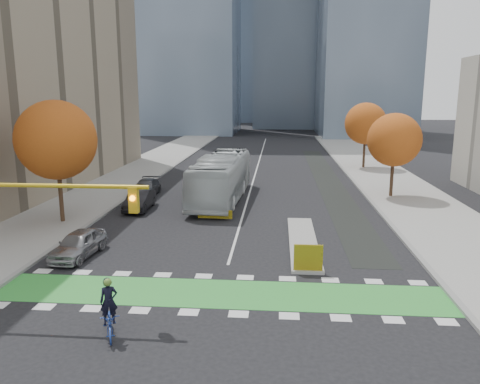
% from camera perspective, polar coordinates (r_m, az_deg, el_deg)
% --- Properties ---
extents(ground, '(300.00, 300.00, 0.00)m').
position_cam_1_polar(ground, '(19.61, -3.08, -14.03)').
color(ground, black).
rests_on(ground, ground).
extents(sidewalk_west, '(7.00, 120.00, 0.15)m').
position_cam_1_polar(sidewalk_west, '(41.60, -17.99, -0.52)').
color(sidewalk_west, gray).
rests_on(sidewalk_west, ground).
extents(sidewalk_east, '(7.00, 120.00, 0.15)m').
position_cam_1_polar(sidewalk_east, '(39.98, 20.60, -1.19)').
color(sidewalk_east, gray).
rests_on(sidewalk_east, ground).
extents(curb_west, '(0.30, 120.00, 0.16)m').
position_cam_1_polar(curb_west, '(40.39, -13.40, -0.62)').
color(curb_west, gray).
rests_on(curb_west, ground).
extents(curb_east, '(0.30, 120.00, 0.16)m').
position_cam_1_polar(curb_east, '(39.15, 15.67, -1.12)').
color(curb_east, gray).
rests_on(curb_east, ground).
extents(bike_crossing, '(20.00, 3.00, 0.01)m').
position_cam_1_polar(bike_crossing, '(20.95, -2.52, -12.24)').
color(bike_crossing, green).
rests_on(bike_crossing, ground).
extents(centre_line, '(0.15, 70.00, 0.01)m').
position_cam_1_polar(centre_line, '(58.16, 2.21, 3.36)').
color(centre_line, silver).
rests_on(centre_line, ground).
extents(bike_lane_paint, '(2.50, 50.00, 0.01)m').
position_cam_1_polar(bike_lane_paint, '(48.50, 10.58, 1.47)').
color(bike_lane_paint, black).
rests_on(bike_lane_paint, ground).
extents(median_island, '(1.60, 10.00, 0.16)m').
position_cam_1_polar(median_island, '(27.84, 7.68, -5.99)').
color(median_island, gray).
rests_on(median_island, ground).
extents(hazard_board, '(1.40, 0.12, 1.30)m').
position_cam_1_polar(hazard_board, '(23.07, 8.32, -7.92)').
color(hazard_board, yellow).
rests_on(hazard_board, median_island).
extents(tree_west, '(5.20, 5.20, 8.22)m').
position_cam_1_polar(tree_west, '(32.96, -21.48, 5.91)').
color(tree_west, '#332114').
rests_on(tree_west, ground).
extents(tree_east_near, '(4.40, 4.40, 7.08)m').
position_cam_1_polar(tree_east_near, '(40.78, 18.30, 6.04)').
color(tree_east_near, '#332114').
rests_on(tree_east_near, ground).
extents(tree_east_far, '(4.80, 4.80, 7.65)m').
position_cam_1_polar(tree_east_far, '(56.48, 15.06, 8.06)').
color(tree_east_far, '#332114').
rests_on(tree_east_far, ground).
extents(traffic_signal_west, '(8.53, 0.56, 5.20)m').
position_cam_1_polar(traffic_signal_west, '(20.40, -26.10, -2.18)').
color(traffic_signal_west, '#BF9914').
rests_on(traffic_signal_west, ground).
extents(cyclist, '(1.31, 2.01, 2.20)m').
position_cam_1_polar(cyclist, '(17.93, -15.60, -14.46)').
color(cyclist, '#213D9B').
rests_on(cyclist, ground).
extents(bus, '(3.83, 13.65, 3.76)m').
position_cam_1_polar(bus, '(38.33, -2.26, 1.79)').
color(bus, '#B9C0C1').
rests_on(bus, ground).
extents(parked_car_a, '(2.08, 4.32, 1.42)m').
position_cam_1_polar(parked_car_a, '(26.55, -19.09, -6.01)').
color(parked_car_a, gray).
rests_on(parked_car_a, ground).
extents(parked_car_b, '(1.67, 4.46, 1.46)m').
position_cam_1_polar(parked_car_b, '(35.98, -12.14, -1.00)').
color(parked_car_b, black).
rests_on(parked_car_b, ground).
extents(parked_car_c, '(2.11, 4.78, 1.36)m').
position_cam_1_polar(parked_car_c, '(40.94, -11.40, 0.51)').
color(parked_car_c, '#4A4A4F').
rests_on(parked_car_c, ground).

